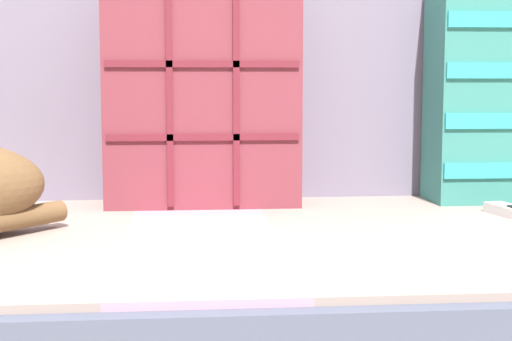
{
  "coord_description": "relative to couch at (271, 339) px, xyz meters",
  "views": [
    {
      "loc": [
        -0.14,
        -1.14,
        0.6
      ],
      "look_at": [
        -0.03,
        0.02,
        0.47
      ],
      "focal_mm": 55.0,
      "sensor_mm": 36.0,
      "label": 1
    }
  ],
  "objects": [
    {
      "name": "sofa_backrest",
      "position": [
        0.0,
        0.39,
        0.44
      ],
      "size": [
        1.9,
        0.14,
        0.51
      ],
      "color": "slate",
      "rests_on": "couch"
    },
    {
      "name": "couch",
      "position": [
        0.0,
        0.0,
        0.0
      ],
      "size": [
        1.93,
        0.91,
        0.37
      ],
      "color": "gray",
      "rests_on": "ground_plane"
    },
    {
      "name": "throw_pillow_quilted",
      "position": [
        -0.1,
        0.24,
        0.38
      ],
      "size": [
        0.36,
        0.14,
        0.4
      ],
      "color": "brown",
      "rests_on": "couch"
    }
  ]
}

